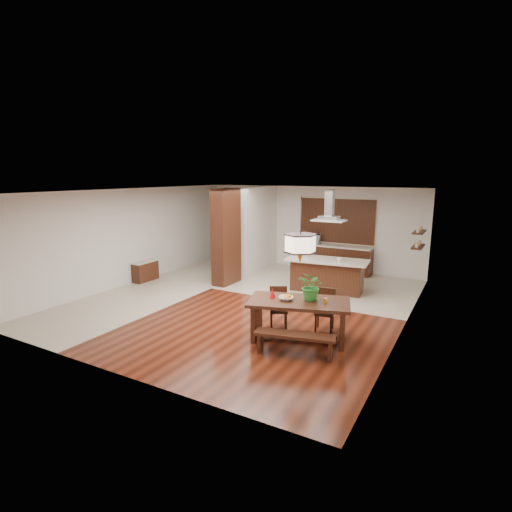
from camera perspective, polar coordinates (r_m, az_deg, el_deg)
The scene contains 25 objects.
room_shell at distance 10.28m, azimuth -1.47°, elevation 4.60°, with size 9.00×9.04×2.92m.
tile_hallway at distance 12.30m, azimuth -12.56°, elevation -4.30°, with size 2.50×9.00×0.01m, color beige.
tile_kitchen at distance 12.41m, azimuth 9.50°, elevation -4.03°, with size 5.50×4.00×0.01m, color beige.
soffit_band at distance 10.22m, azimuth -1.49°, elevation 9.18°, with size 8.00×9.00×0.02m, color #411F10.
partition_pier at distance 12.11m, azimuth -4.29°, elevation 2.71°, with size 0.45×1.00×2.90m, color black.
partition_stub at distance 13.90m, azimuth 0.47°, elevation 3.89°, with size 0.18×2.40×2.90m, color silver.
hallway_console at distance 13.07m, azimuth -15.53°, elevation -2.10°, with size 0.37×0.88×0.63m, color black.
hallway_doorway at distance 15.54m, azimuth -1.81°, elevation 3.22°, with size 1.10×0.20×2.10m, color black.
rear_counter at distance 13.94m, azimuth 10.95°, elevation -0.36°, with size 2.60×0.62×0.95m.
kitchen_window at distance 13.99m, azimuth 11.49°, elevation 4.95°, with size 2.60×0.08×1.50m, color #9C6A2F.
shelf_lower at distance 11.63m, azimuth 22.15°, elevation 1.26°, with size 0.26×0.90×0.04m, color black.
shelf_upper at distance 11.57m, azimuth 22.30°, elevation 3.21°, with size 0.26×0.90×0.04m, color black.
dining_table at distance 8.16m, azimuth 6.13°, elevation -7.81°, with size 2.21×1.55×0.83m.
dining_bench at distance 7.64m, azimuth 5.52°, elevation -12.45°, with size 1.50×0.33×0.42m, color black, non-canonical shape.
dining_chair_left at distance 8.84m, azimuth 3.25°, elevation -7.38°, with size 0.39×0.39×0.88m, color black, non-canonical shape.
dining_chair_right at distance 8.76m, azimuth 9.80°, elevation -7.65°, with size 0.40×0.40×0.91m, color black, non-canonical shape.
pendant_lantern at distance 7.77m, azimuth 6.39°, elevation 3.61°, with size 0.64×0.64×1.31m, color #FFEAC3, non-canonical shape.
foliage_plant at distance 8.04m, azimuth 7.99°, elevation -4.31°, with size 0.53×0.46×0.59m, color #297D2D.
fruit_bowl at distance 8.08m, azimuth 4.31°, elevation -6.05°, with size 0.29×0.29×0.07m, color #BEB6A7.
napkin_cone at distance 8.20m, azimuth 2.36°, elevation -5.31°, with size 0.12×0.12×0.20m, color #BC0D0F.
gold_ornament at distance 7.97m, azimuth 9.90°, elevation -6.32°, with size 0.07×0.07×0.10m, color gold.
kitchen_island at distance 11.63m, azimuth 10.10°, elevation -2.66°, with size 2.37×1.22×0.94m.
range_hood at distance 11.32m, azimuth 10.46°, elevation 7.11°, with size 0.90×0.55×0.87m, color silver, non-canonical shape.
island_cup at distance 11.33m, azimuth 11.85°, elevation -0.47°, with size 0.13×0.13×0.10m, color silver.
microwave at distance 14.07m, azimuth 7.95°, elevation 2.49°, with size 0.59×0.40×0.32m, color silver.
Camera 1 is at (5.18, -8.80, 3.32)m, focal length 28.00 mm.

